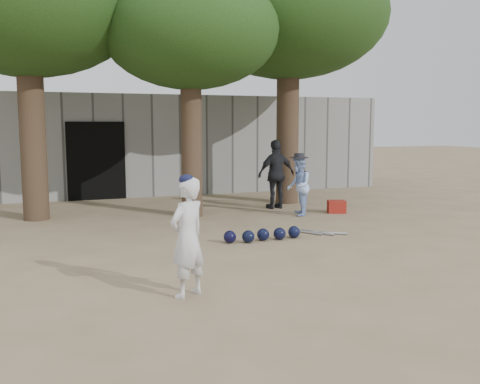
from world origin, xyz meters
name	(u,v)px	position (x,y,z in m)	size (l,w,h in m)	color
ground	(226,261)	(0.00, 0.00, 0.00)	(70.00, 70.00, 0.00)	#937C5E
boy_player	(187,237)	(-1.00, -1.44, 0.75)	(0.54, 0.36, 1.49)	silver
spectator_blue	(299,186)	(2.96, 3.41, 0.70)	(0.68, 0.53, 1.39)	#9BB9F0
spectator_dark	(276,174)	(2.91, 4.56, 0.87)	(1.02, 0.43, 1.74)	black
red_bag	(337,207)	(4.00, 3.43, 0.15)	(0.42, 0.32, 0.30)	maroon
back_building	(125,143)	(0.00, 10.33, 1.50)	(16.00, 5.24, 3.00)	gray
helmet_row	(263,235)	(1.12, 1.17, 0.12)	(1.51, 0.32, 0.23)	black
bat_pile	(317,232)	(2.36, 1.39, 0.03)	(0.88, 0.78, 0.06)	#ACACB3
tree_row	(187,16)	(0.74, 5.02, 4.69)	(11.40, 5.80, 6.69)	brown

